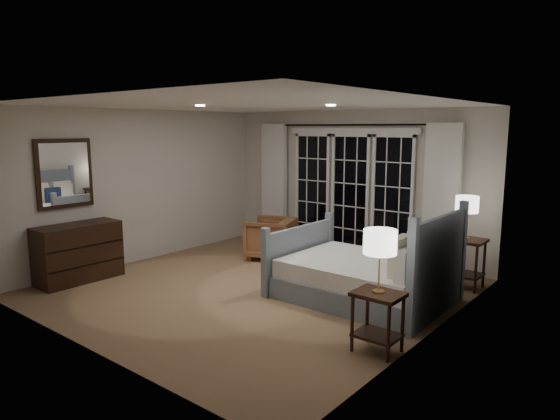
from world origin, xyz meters
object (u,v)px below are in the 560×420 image
Objects in this scene: nightstand_right at (464,255)px; bed at (367,276)px; lamp_left at (380,242)px; nightstand_left at (378,313)px; lamp_right at (467,205)px; armchair at (271,238)px; dresser at (78,253)px.

bed is at bearing -121.42° from nightstand_right.
nightstand_right is (0.79, 1.29, 0.15)m from bed.
lamp_left is at bearing -88.92° from nightstand_right.
lamp_right reaches higher than nightstand_left.
lamp_right reaches higher than armchair.
dresser is at bearing -144.19° from lamp_right.
nightstand_right is at bearing 77.71° from armchair.
armchair is at bearing 160.47° from bed.
nightstand_right is at bearing 58.58° from bed.
nightstand_left is 2.57m from nightstand_right.
dresser is (-4.49, -0.64, -0.69)m from lamp_left.
nightstand_left is 0.88× the size of nightstand_right.
lamp_right is (0.79, 1.29, 0.86)m from bed.
lamp_right is at bearing 91.08° from lamp_left.
lamp_right reaches higher than nightstand_right.
nightstand_left is 2.68m from lamp_right.
dresser is at bearing -47.22° from armchair.
bed is at bearing 27.62° from dresser.
armchair reaches higher than nightstand_right.
nightstand_left is at bearing -88.92° from nightstand_right.
armchair is at bearing 146.38° from lamp_left.
dresser is (-4.44, -3.20, -0.75)m from lamp_right.
dresser is at bearing -171.94° from lamp_left.
dresser reaches higher than nightstand_left.
nightstand_left is 4.53m from dresser.
lamp_left reaches higher than nightstand_right.
nightstand_left is at bearing 180.00° from lamp_left.
dresser is (-4.49, -0.64, 0.02)m from nightstand_left.
nightstand_right is 3.14m from armchair.
armchair reaches higher than nightstand_left.
bed is 1.72m from lamp_left.
lamp_left is 3.86m from armchair.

